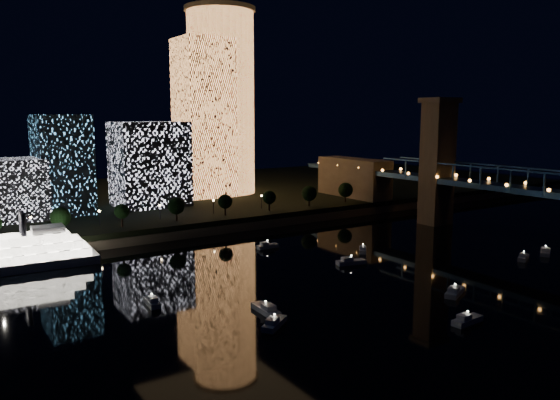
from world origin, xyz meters
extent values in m
plane|color=black|center=(0.00, 0.00, 0.00)|extent=(520.00, 520.00, 0.00)
cube|color=black|center=(0.00, 160.00, 2.50)|extent=(420.00, 160.00, 5.00)
cube|color=#6B5E4C|center=(0.00, 82.00, 1.50)|extent=(420.00, 6.00, 3.00)
cylinder|color=#FF9D51|center=(18.56, 145.49, 48.57)|extent=(32.00, 32.00, 87.14)
cylinder|color=#6B5E4C|center=(18.56, 145.49, 93.14)|extent=(34.00, 34.00, 2.00)
cube|color=#FF9D51|center=(6.61, 140.60, 41.73)|extent=(23.09, 23.09, 73.47)
cube|color=silver|center=(-25.25, 127.81, 22.78)|extent=(28.89, 24.44, 35.55)
cube|color=#5DBCFE|center=(-60.31, 128.29, 24.27)|extent=(19.27, 25.05, 38.53)
cube|color=silver|center=(-79.02, 123.63, 16.25)|extent=(22.49, 20.45, 22.49)
cube|color=navy|center=(65.00, 0.00, 18.00)|extent=(10.00, 260.00, 2.00)
cube|color=#6B5E4C|center=(65.00, 50.00, 24.00)|extent=(11.00, 9.00, 48.00)
cube|color=#6B5E4C|center=(65.00, 50.00, 49.00)|extent=(13.00, 11.00, 2.00)
cube|color=navy|center=(60.00, 0.00, 25.00)|extent=(0.50, 150.00, 0.50)
cube|color=#6B5E4C|center=(65.00, 100.00, 11.50)|extent=(12.00, 40.00, 23.00)
cube|color=navy|center=(60.00, 12.00, 21.50)|extent=(0.50, 0.50, 7.00)
cube|color=navy|center=(60.00, 36.00, 21.50)|extent=(0.50, 0.50, 7.00)
cube|color=navy|center=(60.00, 60.00, 21.50)|extent=(0.50, 0.50, 7.00)
sphere|color=#FF9538|center=(59.50, 0.00, 19.80)|extent=(1.20, 1.20, 1.20)
sphere|color=#FF9538|center=(59.50, 45.00, 19.80)|extent=(1.20, 1.20, 1.20)
sphere|color=#FF9538|center=(59.50, 90.00, 19.80)|extent=(1.20, 1.20, 1.20)
cube|color=silver|center=(-90.31, 69.72, 1.30)|extent=(52.69, 14.42, 2.61)
cube|color=silver|center=(-77.28, 69.10, 10.65)|extent=(9.00, 6.93, 1.96)
cylinder|color=black|center=(-83.90, 67.24, 13.04)|extent=(1.52, 1.52, 6.52)
cylinder|color=black|center=(-83.69, 71.58, 13.04)|extent=(1.52, 1.52, 6.52)
cube|color=silver|center=(9.55, 30.96, 0.60)|extent=(6.08, 6.45, 1.20)
cube|color=silver|center=(8.88, 30.21, 1.70)|extent=(2.87, 2.92, 1.00)
sphere|color=white|center=(9.55, 30.96, 2.60)|extent=(0.36, 0.36, 0.36)
cube|color=silver|center=(-12.91, -26.78, 0.60)|extent=(7.94, 2.97, 1.20)
cube|color=silver|center=(-14.08, -26.85, 1.70)|extent=(2.85, 2.19, 1.00)
sphere|color=white|center=(-12.91, -26.78, 2.60)|extent=(0.36, 0.36, 0.36)
cube|color=silver|center=(-64.37, 20.19, 0.60)|extent=(2.78, 7.13, 1.20)
cube|color=silver|center=(-64.45, 19.15, 1.70)|extent=(2.00, 2.58, 1.00)
sphere|color=white|center=(-64.37, 20.19, 2.60)|extent=(0.36, 0.36, 0.36)
cube|color=silver|center=(-3.17, 21.83, 0.60)|extent=(9.17, 4.88, 1.20)
cube|color=silver|center=(-4.44, 22.15, 1.70)|extent=(3.53, 2.96, 1.00)
sphere|color=white|center=(-3.17, 21.83, 2.60)|extent=(0.36, 0.36, 0.36)
cube|color=silver|center=(-13.35, 51.91, 0.60)|extent=(7.44, 2.49, 1.20)
cube|color=silver|center=(-14.46, 51.89, 1.70)|extent=(2.62, 1.97, 1.00)
sphere|color=white|center=(-13.35, 51.91, 2.60)|extent=(0.36, 0.36, 0.36)
cube|color=silver|center=(55.95, -2.49, 0.60)|extent=(8.91, 6.66, 1.20)
cube|color=silver|center=(54.82, -3.13, 1.70)|extent=(3.75, 3.45, 1.00)
sphere|color=white|center=(55.95, -2.49, 2.60)|extent=(0.36, 0.36, 0.36)
cube|color=silver|center=(43.84, -2.82, 0.60)|extent=(7.38, 4.95, 1.20)
cube|color=silver|center=(42.87, -3.26, 1.70)|extent=(3.01, 2.69, 1.00)
sphere|color=white|center=(43.84, -2.82, 2.60)|extent=(0.36, 0.36, 0.36)
cube|color=silver|center=(0.01, -13.02, 0.60)|extent=(9.08, 6.21, 1.20)
cube|color=silver|center=(-1.18, -13.57, 1.70)|extent=(3.72, 3.34, 1.00)
sphere|color=white|center=(0.01, -13.02, 2.60)|extent=(0.36, 0.36, 0.36)
cube|color=silver|center=(-44.96, 1.86, 0.60)|extent=(3.20, 8.96, 1.20)
cube|color=silver|center=(-45.01, 0.53, 1.70)|extent=(2.43, 3.19, 1.00)
sphere|color=white|center=(-44.96, 1.86, 2.60)|extent=(0.36, 0.36, 0.36)
cube|color=silver|center=(-47.70, -6.06, 0.60)|extent=(8.11, 6.83, 1.20)
cube|color=silver|center=(-48.69, -6.77, 1.70)|extent=(3.54, 3.37, 1.00)
sphere|color=white|center=(-47.70, -6.06, 2.60)|extent=(0.36, 0.36, 0.36)
cylinder|color=black|center=(-70.00, 88.00, 7.00)|extent=(0.70, 0.70, 4.00)
sphere|color=black|center=(-70.00, 88.00, 10.50)|extent=(6.52, 6.52, 6.52)
cylinder|color=black|center=(-50.00, 88.00, 7.00)|extent=(0.70, 0.70, 4.00)
sphere|color=black|center=(-50.00, 88.00, 10.50)|extent=(5.19, 5.19, 5.19)
cylinder|color=black|center=(-30.00, 88.00, 7.00)|extent=(0.70, 0.70, 4.00)
sphere|color=black|center=(-30.00, 88.00, 10.50)|extent=(6.15, 6.15, 6.15)
cylinder|color=black|center=(-10.00, 88.00, 7.00)|extent=(0.70, 0.70, 4.00)
sphere|color=black|center=(-10.00, 88.00, 10.50)|extent=(5.58, 5.58, 5.58)
cylinder|color=black|center=(10.00, 88.00, 7.00)|extent=(0.70, 0.70, 4.00)
sphere|color=black|center=(10.00, 88.00, 10.50)|extent=(5.57, 5.57, 5.57)
cylinder|color=black|center=(30.00, 88.00, 7.00)|extent=(0.70, 0.70, 4.00)
sphere|color=black|center=(30.00, 88.00, 10.50)|extent=(6.55, 6.55, 6.55)
cylinder|color=black|center=(50.00, 88.00, 7.00)|extent=(0.70, 0.70, 4.00)
sphere|color=black|center=(50.00, 88.00, 10.50)|extent=(6.56, 6.56, 6.56)
cylinder|color=black|center=(-78.00, 94.00, 7.50)|extent=(0.24, 0.24, 5.00)
sphere|color=#FFCC7F|center=(-78.00, 94.00, 10.30)|extent=(0.70, 0.70, 0.70)
cylinder|color=black|center=(-56.00, 94.00, 7.50)|extent=(0.24, 0.24, 5.00)
sphere|color=#FFCC7F|center=(-56.00, 94.00, 10.30)|extent=(0.70, 0.70, 0.70)
cylinder|color=black|center=(-34.00, 94.00, 7.50)|extent=(0.24, 0.24, 5.00)
sphere|color=#FFCC7F|center=(-34.00, 94.00, 10.30)|extent=(0.70, 0.70, 0.70)
cylinder|color=black|center=(-12.00, 94.00, 7.50)|extent=(0.24, 0.24, 5.00)
sphere|color=#FFCC7F|center=(-12.00, 94.00, 10.30)|extent=(0.70, 0.70, 0.70)
cylinder|color=black|center=(10.00, 94.00, 7.50)|extent=(0.24, 0.24, 5.00)
sphere|color=#FFCC7F|center=(10.00, 94.00, 10.30)|extent=(0.70, 0.70, 0.70)
cylinder|color=black|center=(32.00, 94.00, 7.50)|extent=(0.24, 0.24, 5.00)
sphere|color=#FFCC7F|center=(32.00, 94.00, 10.30)|extent=(0.70, 0.70, 0.70)
camera|label=1|loc=(-105.53, -96.51, 43.13)|focal=35.00mm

